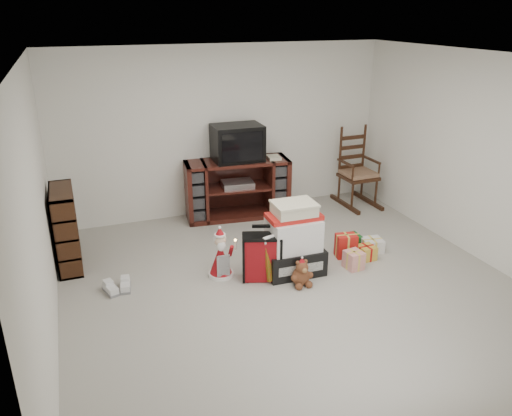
{
  "coord_description": "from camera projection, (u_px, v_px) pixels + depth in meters",
  "views": [
    {
      "loc": [
        -2.13,
        -4.5,
        2.93
      ],
      "look_at": [
        -0.2,
        0.6,
        0.76
      ],
      "focal_mm": 35.0,
      "sensor_mm": 36.0,
      "label": 1
    }
  ],
  "objects": [
    {
      "name": "room",
      "position": [
        294.0,
        182.0,
        5.23
      ],
      "size": [
        5.01,
        5.01,
        2.51
      ],
      "color": "#ABA79D",
      "rests_on": "ground"
    },
    {
      "name": "tv_stand",
      "position": [
        237.0,
        188.0,
        7.47
      ],
      "size": [
        1.59,
        0.72,
        0.88
      ],
      "rotation": [
        0.0,
        0.0,
        -0.12
      ],
      "color": "#451813",
      "rests_on": "floor"
    },
    {
      "name": "bookshelf",
      "position": [
        66.0,
        230.0,
        5.99
      ],
      "size": [
        0.27,
        0.8,
        0.98
      ],
      "color": "#361C0E",
      "rests_on": "floor"
    },
    {
      "name": "rocking_chair",
      "position": [
        356.0,
        177.0,
        7.98
      ],
      "size": [
        0.54,
        0.87,
        1.29
      ],
      "rotation": [
        0.0,
        0.0,
        0.03
      ],
      "color": "#361C0E",
      "rests_on": "floor"
    },
    {
      "name": "gift_pile",
      "position": [
        293.0,
        243.0,
        5.87
      ],
      "size": [
        0.7,
        0.51,
        0.86
      ],
      "rotation": [
        0.0,
        0.0,
        -0.02
      ],
      "color": "black",
      "rests_on": "floor"
    },
    {
      "name": "red_suitcase",
      "position": [
        262.0,
        257.0,
        5.74
      ],
      "size": [
        0.47,
        0.35,
        0.65
      ],
      "rotation": [
        0.0,
        0.0,
        -0.33
      ],
      "color": "maroon",
      "rests_on": "floor"
    },
    {
      "name": "stocking",
      "position": [
        273.0,
        259.0,
        5.69
      ],
      "size": [
        0.29,
        0.19,
        0.58
      ],
      "primitive_type": null,
      "rotation": [
        0.0,
        0.0,
        0.3
      ],
      "color": "#0D7712",
      "rests_on": "floor"
    },
    {
      "name": "teddy_bear",
      "position": [
        301.0,
        274.0,
        5.66
      ],
      "size": [
        0.21,
        0.19,
        0.31
      ],
      "color": "brown",
      "rests_on": "floor"
    },
    {
      "name": "santa_figurine",
      "position": [
        291.0,
        231.0,
        6.56
      ],
      "size": [
        0.28,
        0.27,
        0.57
      ],
      "color": "maroon",
      "rests_on": "floor"
    },
    {
      "name": "mrs_claus_figurine",
      "position": [
        221.0,
        257.0,
        5.83
      ],
      "size": [
        0.3,
        0.29,
        0.62
      ],
      "color": "maroon",
      "rests_on": "floor"
    },
    {
      "name": "sneaker_pair",
      "position": [
        118.0,
        287.0,
        5.57
      ],
      "size": [
        0.33,
        0.28,
        0.09
      ],
      "rotation": [
        0.0,
        0.0,
        0.12
      ],
      "color": "silver",
      "rests_on": "floor"
    },
    {
      "name": "gift_cluster",
      "position": [
        358.0,
        248.0,
        6.34
      ],
      "size": [
        0.68,
        0.77,
        0.23
      ],
      "color": "red",
      "rests_on": "floor"
    },
    {
      "name": "crt_television",
      "position": [
        238.0,
        143.0,
        7.22
      ],
      "size": [
        0.72,
        0.53,
        0.52
      ],
      "rotation": [
        0.0,
        0.0,
        -0.03
      ],
      "color": "black",
      "rests_on": "tv_stand"
    }
  ]
}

